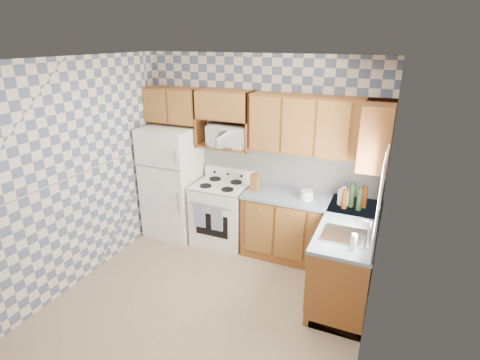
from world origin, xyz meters
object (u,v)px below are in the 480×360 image
refrigerator (173,182)px  stove_body (222,214)px  microwave (228,136)px  electric_kettle (344,197)px

refrigerator → stove_body: refrigerator is taller
stove_body → refrigerator: bearing=-178.2°
microwave → stove_body: bearing=-118.3°
stove_body → microwave: 1.17m
microwave → electric_kettle: (1.66, -0.15, -0.59)m
electric_kettle → refrigerator: bearing=-179.4°
stove_body → electric_kettle: 1.80m
microwave → electric_kettle: bearing=-14.1°
stove_body → microwave: size_ratio=1.61×
refrigerator → stove_body: size_ratio=1.87×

